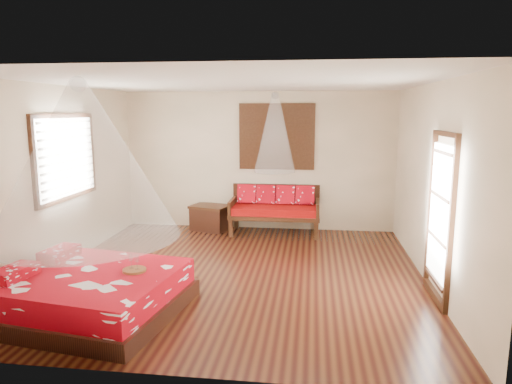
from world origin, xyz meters
TOP-DOWN VIEW (x-y plane):
  - room at (0.00, 0.00)m, footprint 5.54×5.54m
  - bed at (-1.52, -1.57)m, footprint 2.27×2.11m
  - daybed at (0.38, 2.38)m, footprint 1.76×0.78m
  - storage_chest at (-0.95, 2.45)m, footprint 0.87×0.74m
  - shutter_panel at (0.38, 2.72)m, footprint 1.52×0.06m
  - window_left at (-2.71, 0.20)m, footprint 0.10×1.74m
  - glazed_door at (2.72, -0.60)m, footprint 0.08×1.02m
  - wine_tray at (-1.00, -1.44)m, footprint 0.28×0.28m
  - mosquito_net_main at (-1.50, -1.57)m, footprint 2.15×2.15m
  - mosquito_net_daybed at (0.38, 2.25)m, footprint 0.79×0.79m

SIDE VIEW (x-z plane):
  - bed at x=-1.52m, z-range -0.07..0.57m
  - storage_chest at x=-0.95m, z-range 0.00..0.52m
  - daybed at x=0.38m, z-range 0.05..0.99m
  - wine_tray at x=-1.00m, z-range 0.45..0.67m
  - glazed_door at x=2.72m, z-range -0.01..2.15m
  - room at x=0.00m, z-range -0.02..2.82m
  - window_left at x=-2.71m, z-range 1.03..2.37m
  - mosquito_net_main at x=-1.50m, z-range 0.95..2.75m
  - shutter_panel at x=0.38m, z-range 1.24..2.56m
  - mosquito_net_daybed at x=0.38m, z-range 1.25..2.75m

